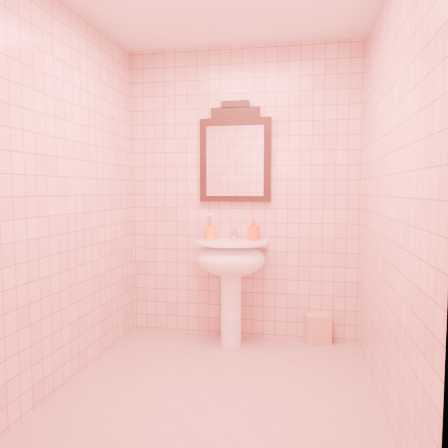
% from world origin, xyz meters
% --- Properties ---
extents(floor, '(2.20, 2.20, 0.00)m').
position_xyz_m(floor, '(0.00, 0.00, 0.00)').
color(floor, tan).
rests_on(floor, ground).
extents(back_wall, '(2.00, 0.02, 2.50)m').
position_xyz_m(back_wall, '(0.00, 1.10, 1.25)').
color(back_wall, beige).
rests_on(back_wall, floor).
extents(pedestal_sink, '(0.58, 0.58, 0.86)m').
position_xyz_m(pedestal_sink, '(-0.05, 0.87, 0.66)').
color(pedestal_sink, white).
rests_on(pedestal_sink, floor).
extents(faucet, '(0.04, 0.16, 0.11)m').
position_xyz_m(faucet, '(-0.05, 1.01, 0.92)').
color(faucet, white).
rests_on(faucet, pedestal_sink).
extents(mirror, '(0.61, 0.06, 0.85)m').
position_xyz_m(mirror, '(-0.05, 1.07, 1.58)').
color(mirror, black).
rests_on(mirror, back_wall).
extents(toothbrush_cup, '(0.09, 0.09, 0.21)m').
position_xyz_m(toothbrush_cup, '(-0.26, 1.02, 0.92)').
color(toothbrush_cup, orange).
rests_on(toothbrush_cup, pedestal_sink).
extents(soap_dispenser, '(0.10, 0.10, 0.18)m').
position_xyz_m(soap_dispenser, '(0.11, 1.01, 0.95)').
color(soap_dispenser, '#E53E13').
rests_on(soap_dispenser, pedestal_sink).
extents(towel, '(0.23, 0.18, 0.24)m').
position_xyz_m(towel, '(0.66, 1.04, 0.12)').
color(towel, '#DFA483').
rests_on(towel, floor).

